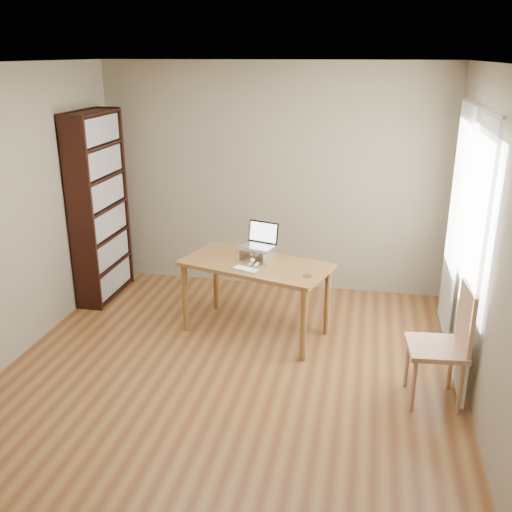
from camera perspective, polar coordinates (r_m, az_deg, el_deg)
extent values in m
cube|color=#5C3118|center=(5.04, -2.98, -12.48)|extent=(4.00, 4.50, 0.02)
cube|color=white|center=(4.27, -3.64, 18.81)|extent=(4.00, 4.50, 0.02)
cube|color=#827657|center=(6.62, 1.69, 7.73)|extent=(4.00, 0.02, 2.60)
cube|color=#827657|center=(2.57, -16.44, -13.62)|extent=(4.00, 0.02, 2.60)
cube|color=#827657|center=(4.44, 22.68, 0.11)|extent=(0.02, 4.50, 2.60)
cube|color=white|center=(5.16, 20.97, 4.10)|extent=(0.01, 1.80, 1.40)
cube|color=black|center=(6.23, -17.19, 3.70)|extent=(0.30, 0.04, 2.10)
cube|color=black|center=(6.97, -13.90, 5.65)|extent=(0.30, 0.04, 2.10)
cube|color=black|center=(6.66, -16.54, 4.77)|extent=(0.02, 0.90, 2.10)
cube|color=black|center=(6.92, -14.69, -3.45)|extent=(0.30, 0.84, 0.02)
cube|color=black|center=(6.84, -14.59, -2.16)|extent=(0.20, 0.78, 0.28)
cube|color=black|center=(6.79, -14.94, -0.81)|extent=(0.30, 0.84, 0.03)
cube|color=black|center=(6.73, -14.83, 0.53)|extent=(0.20, 0.78, 0.28)
cube|color=black|center=(6.69, -15.19, 1.92)|extent=(0.30, 0.84, 0.02)
cube|color=black|center=(6.63, -15.09, 3.31)|extent=(0.20, 0.78, 0.28)
cube|color=black|center=(6.60, -15.45, 4.73)|extent=(0.30, 0.84, 0.02)
cube|color=black|center=(6.54, -15.35, 6.16)|extent=(0.20, 0.78, 0.28)
cube|color=black|center=(6.52, -15.72, 7.62)|extent=(0.30, 0.84, 0.02)
cube|color=black|center=(6.47, -15.62, 9.08)|extent=(0.20, 0.78, 0.28)
cube|color=black|center=(6.46, -16.01, 10.56)|extent=(0.30, 0.84, 0.02)
cube|color=black|center=(6.42, -15.91, 12.06)|extent=(0.20, 0.78, 0.28)
cube|color=black|center=(6.42, -16.30, 13.55)|extent=(0.30, 0.84, 0.03)
cube|color=white|center=(4.71, 20.85, -0.53)|extent=(0.03, 0.70, 2.20)
cube|color=white|center=(5.74, 19.28, 3.19)|extent=(0.03, 0.70, 2.20)
cylinder|color=silver|center=(5.01, 21.53, 13.88)|extent=(0.03, 1.90, 0.03)
cube|color=brown|center=(5.53, -0.03, -0.86)|extent=(1.55, 1.08, 0.04)
cylinder|color=brown|center=(6.08, -5.45, -2.79)|extent=(0.06, 0.06, 0.71)
cylinder|color=brown|center=(5.86, 6.75, -3.75)|extent=(0.06, 0.06, 0.71)
cylinder|color=brown|center=(5.57, -7.17, -5.04)|extent=(0.06, 0.06, 0.71)
cylinder|color=brown|center=(5.33, 6.18, -6.21)|extent=(0.06, 0.06, 0.71)
cube|color=silver|center=(5.61, -1.32, 0.29)|extent=(0.03, 0.25, 0.12)
cube|color=silver|center=(5.55, 1.60, 0.09)|extent=(0.03, 0.25, 0.12)
cube|color=silver|center=(5.56, 0.13, 0.83)|extent=(0.32, 0.25, 0.01)
cube|color=silver|center=(5.55, 0.13, 0.97)|extent=(0.37, 0.30, 0.02)
cube|color=black|center=(5.64, 0.39, 2.46)|extent=(0.32, 0.14, 0.21)
cube|color=white|center=(5.63, 0.38, 2.44)|extent=(0.29, 0.12, 0.18)
cube|color=silver|center=(5.33, -1.02, -1.36)|extent=(0.28, 0.20, 0.02)
cube|color=white|center=(5.33, -1.02, -1.27)|extent=(0.26, 0.17, 0.00)
cylinder|color=brown|center=(5.22, 5.15, -1.98)|extent=(0.09, 0.09, 0.01)
ellipsoid|color=#473E38|center=(5.60, 0.42, 0.28)|extent=(0.16, 0.35, 0.12)
ellipsoid|color=#473E38|center=(5.71, 0.63, 0.59)|extent=(0.14, 0.15, 0.11)
ellipsoid|color=#473E38|center=(5.42, 0.03, -0.19)|extent=(0.09, 0.09, 0.09)
ellipsoid|color=white|center=(5.47, 0.12, -0.37)|extent=(0.08, 0.08, 0.07)
sphere|color=white|center=(5.39, -0.04, -0.46)|extent=(0.04, 0.04, 0.04)
cone|color=#473E38|center=(5.42, -0.25, 0.24)|extent=(0.03, 0.04, 0.04)
cone|color=#473E38|center=(5.41, 0.34, 0.20)|extent=(0.03, 0.04, 0.04)
cylinder|color=white|center=(5.44, -0.30, -0.85)|extent=(0.03, 0.08, 0.03)
cylinder|color=white|center=(5.43, 0.32, -0.90)|extent=(0.03, 0.08, 0.03)
cylinder|color=#473E38|center=(5.72, 1.55, 0.25)|extent=(0.12, 0.19, 0.03)
cube|color=tan|center=(4.78, 17.55, -8.76)|extent=(0.48, 0.48, 0.04)
cylinder|color=tan|center=(4.72, 15.25, -12.19)|extent=(0.04, 0.04, 0.47)
cylinder|color=tan|center=(4.76, 19.62, -12.37)|extent=(0.04, 0.04, 0.47)
cylinder|color=tan|center=(5.03, 15.04, -10.07)|extent=(0.04, 0.04, 0.47)
cylinder|color=tan|center=(5.07, 19.12, -10.26)|extent=(0.04, 0.04, 0.47)
cube|color=tan|center=(4.69, 20.30, -6.05)|extent=(0.07, 0.42, 0.52)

